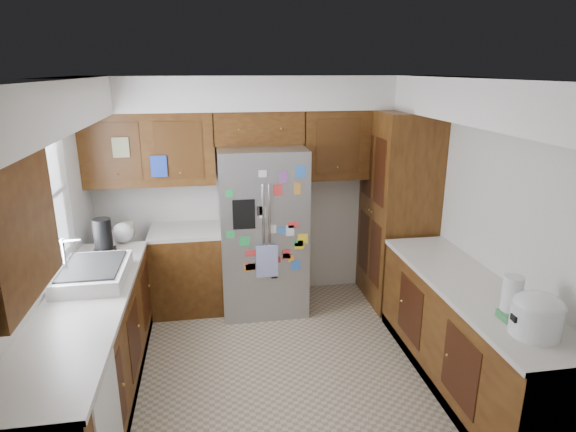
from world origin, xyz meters
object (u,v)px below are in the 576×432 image
Objects in this scene: rice_cooker at (537,314)px; paper_towel at (512,297)px; pantry at (397,210)px; fridge at (262,230)px.

rice_cooker is 0.24m from paper_towel.
pantry is 6.53× the size of rice_cooker.
pantry reaches higher than fridge.
fridge reaches higher than paper_towel.
fridge is 5.46× the size of rice_cooker.
rice_cooker is at bearing -84.47° from paper_towel.
fridge is 5.99× the size of paper_towel.
paper_towel is at bearing -90.62° from pantry.
fridge is at bearing 177.94° from pantry.
pantry is 1.19× the size of fridge.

